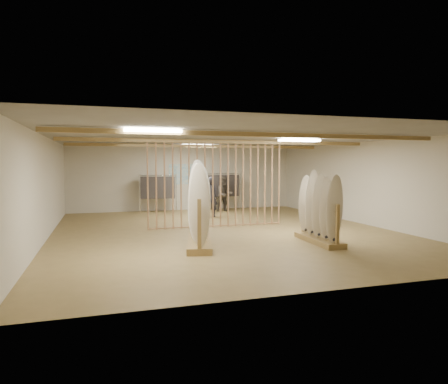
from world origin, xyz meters
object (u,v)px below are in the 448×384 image
object	(u,v)px
rack_left	(199,217)
shopper_a	(210,194)
rack_right	(319,219)
shopper_b	(225,192)
clothing_rack_a	(158,187)
clothing_rack_b	(222,186)

from	to	relation	value
rack_left	shopper_a	world-z (taller)	rack_left
rack_right	shopper_b	size ratio (longest dim) A/B	1.12
clothing_rack_a	clothing_rack_b	xyz separation A→B (m)	(2.85, -0.00, 0.03)
rack_right	clothing_rack_b	bearing A→B (deg)	93.88
rack_right	shopper_a	distance (m)	5.86
clothing_rack_a	shopper_b	bearing A→B (deg)	-1.26
clothing_rack_a	rack_right	bearing A→B (deg)	-57.35
rack_right	rack_left	bearing A→B (deg)	173.11
rack_left	rack_right	bearing A→B (deg)	4.57
rack_left	clothing_rack_b	xyz separation A→B (m)	(2.83, 7.34, 0.36)
clothing_rack_b	shopper_a	world-z (taller)	shopper_a
rack_left	clothing_rack_b	world-z (taller)	rack_left
rack_right	clothing_rack_b	distance (m)	7.85
clothing_rack_a	shopper_a	bearing A→B (deg)	-40.13
rack_right	clothing_rack_a	world-z (taller)	rack_right
rack_left	rack_right	xyz separation A→B (m)	(3.09, -0.48, -0.11)
rack_left	clothing_rack_a	xyz separation A→B (m)	(-0.02, 7.34, 0.33)
clothing_rack_b	shopper_a	distance (m)	2.43
clothing_rack_b	rack_right	bearing A→B (deg)	-95.09
clothing_rack_a	shopper_b	xyz separation A→B (m)	(2.77, -0.60, -0.20)
rack_right	clothing_rack_b	size ratio (longest dim) A/B	1.15
rack_left	clothing_rack_b	bearing A→B (deg)	82.39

